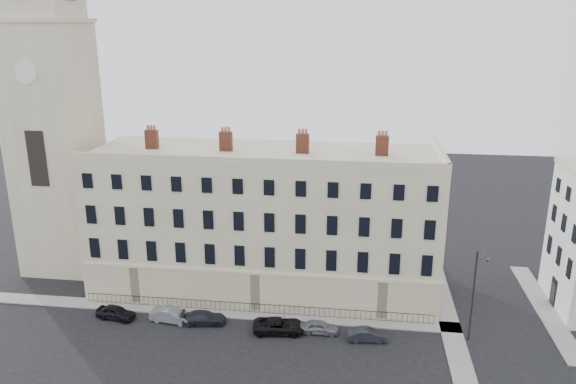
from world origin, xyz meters
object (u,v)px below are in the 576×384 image
car_b (171,315)px  car_f (367,335)px  car_e (320,327)px  streetlamp (474,292)px  car_c (204,318)px  car_a (116,312)px  car_d (279,326)px

car_b → car_f: bearing=-85.6°
car_e → car_f: car_e is taller
car_e → car_f: size_ratio=1.01×
car_f → streetlamp: size_ratio=0.41×
car_c → streetlamp: streetlamp is taller
car_c → car_f: bearing=-102.8°
car_f → car_b: bearing=81.1°
car_c → car_e: (11.16, -0.24, -0.00)m
car_a → car_f: size_ratio=1.09×
car_a → car_b: 5.59m
car_f → streetlamp: bearing=-87.8°
car_e → car_f: bearing=-99.7°
car_d → car_a: bearing=82.2°
car_a → car_e: 19.98m
car_c → streetlamp: 25.21m
car_b → car_e: car_b is taller
car_e → streetlamp: bearing=-87.7°
car_e → car_a: bearing=89.6°
car_d → car_f: bearing=-99.0°
car_d → car_f: car_d is taller
car_d → car_e: size_ratio=1.36×
car_b → car_f: (18.81, -0.93, -0.09)m
car_d → car_f: size_ratio=1.37×
car_c → car_f: 15.61m
car_a → car_e: bearing=-81.0°
car_b → car_c: size_ratio=0.97×
car_a → car_b: car_b is taller
car_c → car_e: bearing=-100.4°
car_a → car_c: bearing=-79.5°
car_b → streetlamp: (28.08, 0.43, 4.17)m
car_a → car_f: car_a is taller
car_a → car_c: 8.82m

